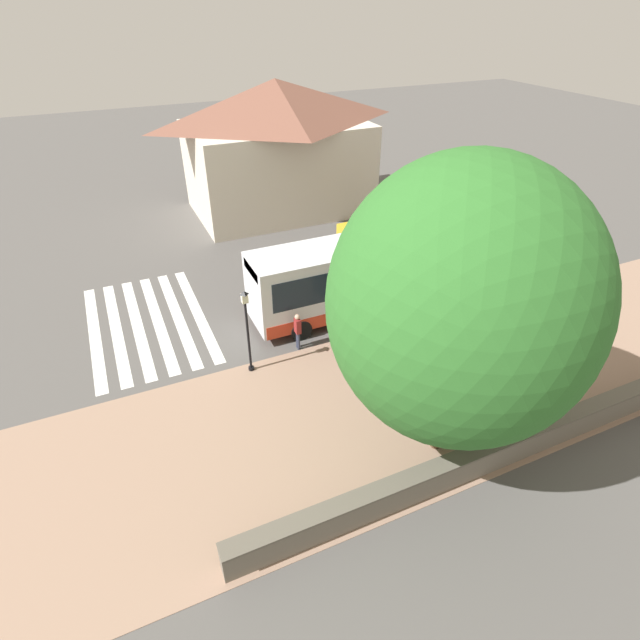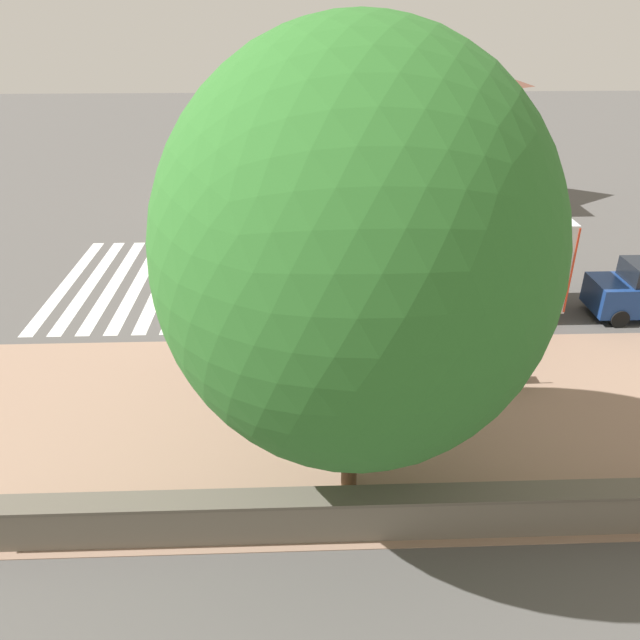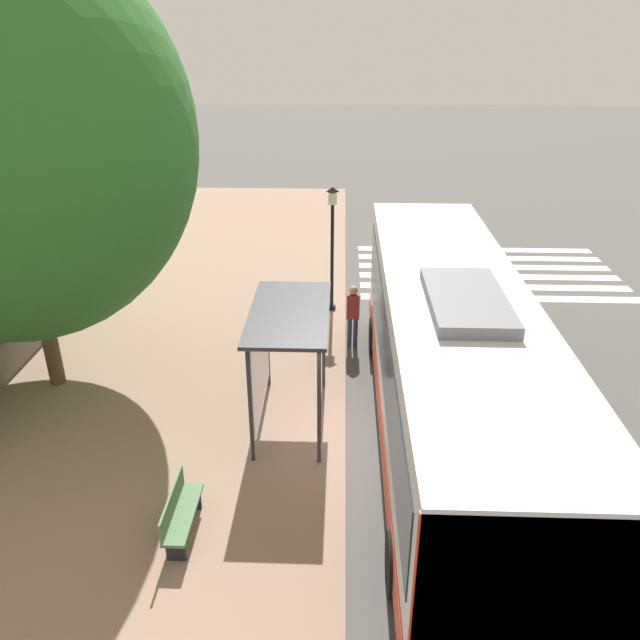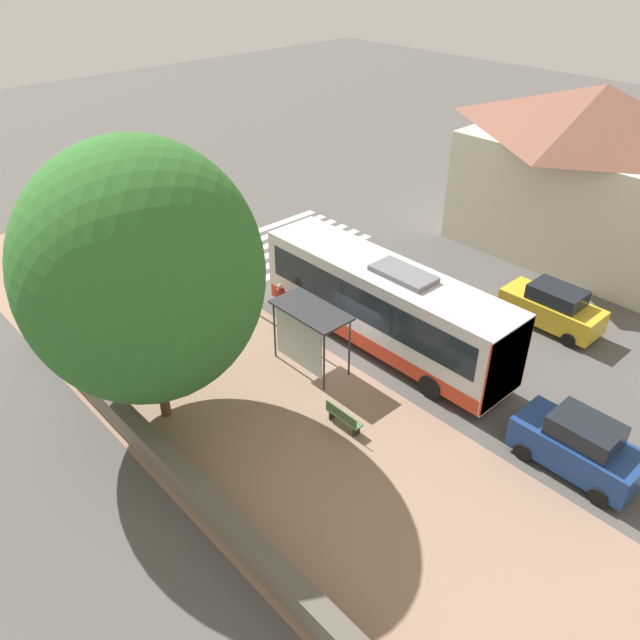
{
  "view_description": "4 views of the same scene",
  "coord_description": "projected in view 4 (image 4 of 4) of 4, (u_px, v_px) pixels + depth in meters",
  "views": [
    {
      "loc": [
        -16.41,
        10.67,
        13.27
      ],
      "look_at": [
        0.61,
        2.97,
        0.89
      ],
      "focal_mm": 28.0,
      "sensor_mm": 36.0,
      "label": 1
    },
    {
      "loc": [
        -18.26,
        3.12,
        10.27
      ],
      "look_at": [
        -0.29,
        2.45,
        0.88
      ],
      "focal_mm": 35.0,
      "sensor_mm": 36.0,
      "label": 2
    },
    {
      "loc": [
        -0.14,
        -10.89,
        8.0
      ],
      "look_at": [
        -0.59,
        1.24,
        2.2
      ],
      "focal_mm": 35.0,
      "sensor_mm": 36.0,
      "label": 3
    },
    {
      "loc": [
        -14.64,
        -14.46,
        15.11
      ],
      "look_at": [
        -1.39,
        -0.06,
        2.6
      ],
      "focal_mm": 35.0,
      "sensor_mm": 36.0,
      "label": 4
    }
  ],
  "objects": [
    {
      "name": "pedestrian",
      "position": [
        280.0,
        298.0,
        27.62
      ],
      "size": [
        0.34,
        0.23,
        1.77
      ],
      "color": "#2D3347",
      "rests_on": "ground"
    },
    {
      "name": "bus_shelter",
      "position": [
        308.0,
        321.0,
        23.9
      ],
      "size": [
        1.63,
        3.22,
        2.67
      ],
      "color": "#2D2D33",
      "rests_on": "ground"
    },
    {
      "name": "background_building",
      "position": [
        588.0,
        170.0,
        31.79
      ],
      "size": [
        8.29,
        12.24,
        8.64
      ],
      "color": "beige",
      "rests_on": "ground"
    },
    {
      "name": "crosswalk_stripes",
      "position": [
        281.0,
        245.0,
        34.53
      ],
      "size": [
        9.0,
        5.25,
        0.01
      ],
      "color": "silver",
      "rests_on": "ground"
    },
    {
      "name": "stone_wall",
      "position": [
        157.0,
        452.0,
        20.27
      ],
      "size": [
        0.6,
        20.0,
        1.09
      ],
      "color": "#6B6356",
      "rests_on": "ground"
    },
    {
      "name": "shade_tree",
      "position": [
        142.0,
        273.0,
        19.54
      ],
      "size": [
        7.78,
        7.78,
        10.11
      ],
      "color": "brown",
      "rests_on": "ground"
    },
    {
      "name": "parked_car_behind_bus",
      "position": [
        578.0,
        446.0,
        19.92
      ],
      "size": [
        1.89,
        4.01,
        2.04
      ],
      "color": "navy",
      "rests_on": "ground"
    },
    {
      "name": "sidewalk_plaza",
      "position": [
        256.0,
        410.0,
        22.88
      ],
      "size": [
        9.0,
        44.0,
        0.02
      ],
      "color": "#937560",
      "rests_on": "ground"
    },
    {
      "name": "bench",
      "position": [
        343.0,
        417.0,
        21.83
      ],
      "size": [
        0.4,
        1.5,
        0.88
      ],
      "color": "#4C7247",
      "rests_on": "ground"
    },
    {
      "name": "ground_plane",
      "position": [
        344.0,
        361.0,
        25.45
      ],
      "size": [
        120.0,
        120.0,
        0.0
      ],
      "primitive_type": "plane",
      "color": "#514F4C",
      "rests_on": "ground"
    },
    {
      "name": "street_lamp_near",
      "position": [
        236.0,
        260.0,
        28.07
      ],
      "size": [
        0.28,
        0.28,
        3.81
      ],
      "color": "black",
      "rests_on": "ground"
    },
    {
      "name": "bus",
      "position": [
        384.0,
        304.0,
        25.36
      ],
      "size": [
        2.73,
        11.68,
        3.85
      ],
      "color": "silver",
      "rests_on": "ground"
    },
    {
      "name": "parked_car_far_lane",
      "position": [
        552.0,
        307.0,
        27.14
      ],
      "size": [
        1.88,
        4.32,
        1.95
      ],
      "color": "gold",
      "rests_on": "ground"
    }
  ]
}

